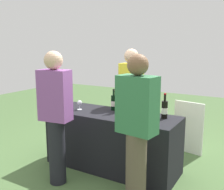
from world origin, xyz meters
TOP-DOWN VIEW (x-y plane):
  - ground_plane at (0.00, 0.00)m, footprint 12.00×12.00m
  - tasting_table at (0.00, 0.00)m, footprint 1.81×0.65m
  - wine_bottle_0 at (-0.07, 0.16)m, footprint 0.07×0.07m
  - wine_bottle_1 at (0.04, 0.11)m, footprint 0.07×0.07m
  - wine_bottle_2 at (0.31, 0.15)m, footprint 0.07×0.07m
  - wine_bottle_3 at (0.54, 0.08)m, footprint 0.08×0.08m
  - wine_bottle_4 at (0.69, 0.12)m, footprint 0.08×0.08m
  - wine_glass_0 at (-0.50, -0.05)m, footprint 0.07×0.07m
  - wine_glass_1 at (0.33, -0.10)m, footprint 0.07×0.07m
  - wine_glass_2 at (0.41, -0.15)m, footprint 0.07×0.07m
  - server_pouring at (-0.02, 0.61)m, footprint 0.35×0.22m
  - guest_0 at (-0.37, -0.69)m, footprint 0.39×0.25m
  - guest_1 at (0.65, -0.60)m, footprint 0.43×0.27m
  - menu_board at (0.76, 1.06)m, footprint 0.48×0.12m

SIDE VIEW (x-z plane):
  - ground_plane at x=0.00m, z-range 0.00..0.00m
  - tasting_table at x=0.00m, z-range 0.00..0.78m
  - menu_board at x=0.76m, z-range 0.00..0.81m
  - guest_1 at x=0.65m, z-range 0.06..1.66m
  - wine_glass_2 at x=0.41m, z-range 0.80..0.93m
  - wine_glass_0 at x=-0.50m, z-range 0.80..0.93m
  - wine_glass_1 at x=0.33m, z-range 0.80..0.94m
  - guest_0 at x=-0.37m, z-range 0.08..1.69m
  - wine_bottle_2 at x=0.31m, z-range 0.73..1.03m
  - wine_bottle_0 at x=-0.07m, z-range 0.73..1.03m
  - wine_bottle_3 at x=0.54m, z-range 0.74..1.04m
  - wine_bottle_4 at x=0.69m, z-range 0.73..1.05m
  - wine_bottle_1 at x=0.04m, z-range 0.73..1.06m
  - server_pouring at x=-0.02m, z-range 0.09..1.71m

